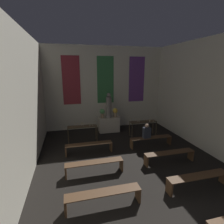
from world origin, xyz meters
TOP-DOWN VIEW (x-y plane):
  - wall_back at (0.00, 10.10)m, footprint 7.85×0.16m
  - wall_left at (-3.86, 5.02)m, footprint 0.12×10.29m
  - wall_right at (3.86, 5.02)m, footprint 0.12×10.29m
  - altar at (0.00, 9.12)m, footprint 1.26×0.65m
  - statue at (0.00, 9.12)m, footprint 0.34×0.34m
  - flower_vase_left at (-0.41, 9.12)m, footprint 0.31×0.31m
  - flower_vase_right at (0.41, 9.12)m, footprint 0.31×0.31m
  - candle_rack_left at (-1.73, 7.87)m, footprint 1.55×0.47m
  - candle_rack_right at (1.74, 7.87)m, footprint 1.55×0.47m
  - pew_second_left at (-1.57, 3.11)m, footprint 2.16×0.36m
  - pew_second_right at (1.57, 3.11)m, footprint 2.16×0.36m
  - pew_third_left at (-1.57, 4.79)m, footprint 2.16×0.36m
  - pew_third_right at (1.57, 4.79)m, footprint 2.16×0.36m
  - pew_back_left at (-1.57, 6.48)m, footprint 2.16×0.36m
  - pew_back_right at (1.57, 6.48)m, footprint 2.16×0.36m
  - person_seated at (1.31, 6.48)m, footprint 0.36×0.24m

SIDE VIEW (x-z plane):
  - pew_second_left at x=-1.57m, z-range 0.11..0.59m
  - pew_second_right at x=1.57m, z-range 0.11..0.59m
  - pew_third_left at x=-1.57m, z-range 0.11..0.59m
  - pew_third_right at x=1.57m, z-range 0.11..0.59m
  - pew_back_left at x=-1.57m, z-range 0.11..0.59m
  - pew_back_right at x=1.57m, z-range 0.11..0.59m
  - altar at x=0.00m, z-range 0.00..0.92m
  - candle_rack_left at x=-1.73m, z-range 0.24..1.32m
  - candle_rack_right at x=1.74m, z-range 0.24..1.32m
  - person_seated at x=1.31m, z-range 0.43..1.17m
  - flower_vase_left at x=-0.41m, z-range 0.97..1.52m
  - flower_vase_right at x=0.41m, z-range 0.97..1.52m
  - statue at x=0.00m, z-range 0.86..2.37m
  - wall_left at x=-3.86m, z-range 0.00..5.24m
  - wall_right at x=3.86m, z-range 0.00..5.24m
  - wall_back at x=0.00m, z-range 0.03..5.27m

